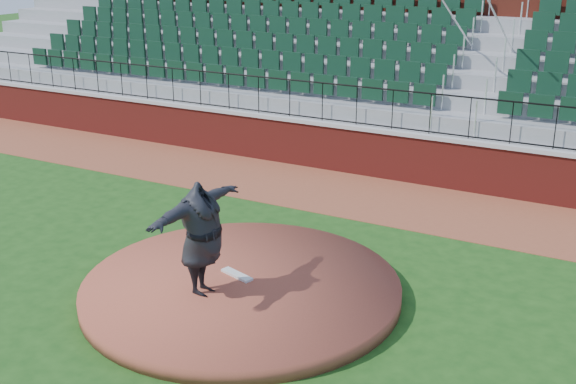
# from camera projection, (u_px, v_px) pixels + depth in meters

# --- Properties ---
(ground) EXTENTS (90.00, 90.00, 0.00)m
(ground) POSITION_uv_depth(u_px,v_px,m) (248.00, 285.00, 12.67)
(ground) COLOR #1A4413
(ground) RESTS_ON ground
(warning_track) EXTENTS (34.00, 3.20, 0.01)m
(warning_track) POSITION_uv_depth(u_px,v_px,m) (365.00, 196.00, 17.15)
(warning_track) COLOR brown
(warning_track) RESTS_ON ground
(field_wall) EXTENTS (34.00, 0.35, 1.20)m
(field_wall) POSITION_uv_depth(u_px,v_px,m) (390.00, 156.00, 18.28)
(field_wall) COLOR maroon
(field_wall) RESTS_ON ground
(wall_cap) EXTENTS (34.00, 0.45, 0.10)m
(wall_cap) POSITION_uv_depth(u_px,v_px,m) (391.00, 131.00, 18.06)
(wall_cap) COLOR #B7B7B7
(wall_cap) RESTS_ON field_wall
(wall_railing) EXTENTS (34.00, 0.05, 1.00)m
(wall_railing) POSITION_uv_depth(u_px,v_px,m) (392.00, 110.00, 17.88)
(wall_railing) COLOR black
(wall_railing) RESTS_ON wall_cap
(seating_stands) EXTENTS (34.00, 5.10, 4.60)m
(seating_stands) POSITION_uv_depth(u_px,v_px,m) (428.00, 73.00, 19.98)
(seating_stands) COLOR gray
(seating_stands) RESTS_ON ground
(concourse_wall) EXTENTS (34.00, 0.50, 5.50)m
(concourse_wall) POSITION_uv_depth(u_px,v_px,m) (457.00, 45.00, 22.15)
(concourse_wall) COLOR maroon
(concourse_wall) RESTS_ON ground
(pitchers_mound) EXTENTS (5.48, 5.48, 0.25)m
(pitchers_mound) POSITION_uv_depth(u_px,v_px,m) (242.00, 288.00, 12.30)
(pitchers_mound) COLOR brown
(pitchers_mound) RESTS_ON ground
(pitching_rubber) EXTENTS (0.69, 0.36, 0.04)m
(pitching_rubber) POSITION_uv_depth(u_px,v_px,m) (237.00, 275.00, 12.46)
(pitching_rubber) COLOR silver
(pitching_rubber) RESTS_ON pitchers_mound
(pitcher) EXTENTS (0.65, 2.39, 1.94)m
(pitcher) POSITION_uv_depth(u_px,v_px,m) (202.00, 239.00, 11.55)
(pitcher) COLOR black
(pitcher) RESTS_ON pitchers_mound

